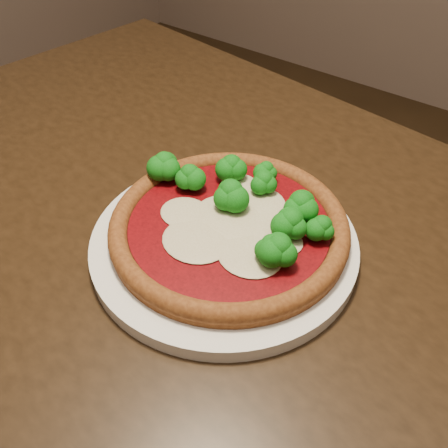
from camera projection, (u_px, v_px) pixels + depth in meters
The scene contains 3 objects.
dining_table at pixel (197, 295), 0.67m from camera, with size 1.41×1.04×0.75m.
plate at pixel (224, 243), 0.61m from camera, with size 0.32×0.32×0.02m, color silver.
pizza at pixel (233, 221), 0.60m from camera, with size 0.29×0.29×0.06m.
Camera 1 is at (0.25, -0.30, 1.19)m, focal length 40.00 mm.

